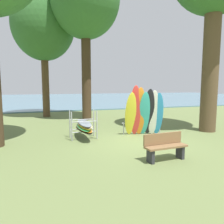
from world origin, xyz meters
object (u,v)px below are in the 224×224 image
(leaning_board_pile, at_px, (144,113))
(board_storage_rack, at_px, (84,126))
(tree_mid_behind, at_px, (85,0))
(tree_far_left_back, at_px, (43,25))
(park_bench, at_px, (165,146))

(leaning_board_pile, xyz_separation_m, board_storage_rack, (-2.79, 0.29, -0.52))
(tree_mid_behind, distance_m, leaning_board_pile, 8.88)
(tree_far_left_back, bearing_deg, tree_mid_behind, -40.71)
(tree_mid_behind, xyz_separation_m, leaning_board_pile, (1.59, -5.55, -6.75))
(tree_mid_behind, xyz_separation_m, board_storage_rack, (-1.21, -5.26, -7.27))
(tree_mid_behind, relative_size, tree_far_left_back, 1.14)
(tree_mid_behind, bearing_deg, tree_far_left_back, 139.29)
(tree_mid_behind, height_order, board_storage_rack, tree_mid_behind)
(leaning_board_pile, height_order, park_bench, leaning_board_pile)
(leaning_board_pile, distance_m, board_storage_rack, 2.85)
(tree_mid_behind, height_order, tree_far_left_back, tree_mid_behind)
(board_storage_rack, bearing_deg, park_bench, -62.50)
(tree_mid_behind, bearing_deg, board_storage_rack, -102.93)
(tree_far_left_back, bearing_deg, leaning_board_pile, -61.74)
(tree_far_left_back, relative_size, board_storage_rack, 4.32)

